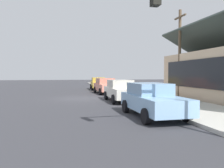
{
  "coord_description": "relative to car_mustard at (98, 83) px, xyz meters",
  "views": [
    {
      "loc": [
        18.6,
        -1.53,
        2.04
      ],
      "look_at": [
        1.25,
        2.24,
        1.24
      ],
      "focal_mm": 35.61,
      "sensor_mm": 36.0,
      "label": 1
    }
  ],
  "objects": [
    {
      "name": "ground_plane",
      "position": [
        10.18,
        -2.91,
        -0.81
      ],
      "size": [
        120.0,
        120.0,
        0.0
      ],
      "primitive_type": "plane",
      "color": "#38383D"
    },
    {
      "name": "car_skyblue",
      "position": [
        18.81,
        -0.31,
        0.0
      ],
      "size": [
        4.65,
        2.12,
        1.59
      ],
      "rotation": [
        0.0,
        0.0,
        0.01
      ],
      "color": "#8CB7E0",
      "rests_on": "ground"
    },
    {
      "name": "traffic_light_main",
      "position": [
        22.86,
        -0.37,
        2.68
      ],
      "size": [
        0.37,
        2.79,
        5.2
      ],
      "color": "#383833",
      "rests_on": "ground"
    },
    {
      "name": "car_ivory",
      "position": [
        12.73,
        -0.25,
        0.0
      ],
      "size": [
        4.55,
        2.04,
        1.59
      ],
      "rotation": [
        0.0,
        0.0,
        -0.0
      ],
      "color": "silver",
      "rests_on": "ground"
    },
    {
      "name": "sidewalk_curb",
      "position": [
        10.18,
        2.69,
        -0.73
      ],
      "size": [
        60.0,
        4.2,
        0.16
      ],
      "primitive_type": "cube",
      "color": "beige",
      "rests_on": "ground"
    },
    {
      "name": "car_coral",
      "position": [
        5.99,
        -0.14,
        0.0
      ],
      "size": [
        4.69,
        2.2,
        1.59
      ],
      "rotation": [
        0.0,
        0.0,
        0.04
      ],
      "color": "#EA8C75",
      "rests_on": "ground"
    },
    {
      "name": "car_mustard",
      "position": [
        0.0,
        0.0,
        0.0
      ],
      "size": [
        4.56,
        2.24,
        1.59
      ],
      "rotation": [
        0.0,
        0.0,
        -0.06
      ],
      "color": "gold",
      "rests_on": "ground"
    },
    {
      "name": "fire_hydrant_red",
      "position": [
        9.48,
        1.29,
        -0.32
      ],
      "size": [
        0.22,
        0.22,
        0.71
      ],
      "color": "red",
      "rests_on": "sidewalk_curb"
    },
    {
      "name": "utility_pole_wooden",
      "position": [
        11.33,
        5.29,
        3.11
      ],
      "size": [
        1.8,
        0.24,
        7.5
      ],
      "color": "brown",
      "rests_on": "ground"
    }
  ]
}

